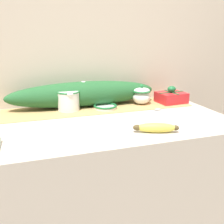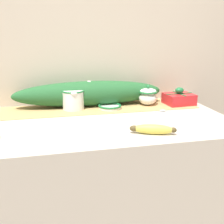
# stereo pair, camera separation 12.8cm
# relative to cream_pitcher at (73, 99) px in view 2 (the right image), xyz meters

# --- Properties ---
(countertop) EXTENTS (1.27, 0.70, 0.86)m
(countertop) POSITION_rel_cream_pitcher_xyz_m (0.10, -0.21, -0.49)
(countertop) COLOR beige
(countertop) RESTS_ON ground_plane
(back_wall) EXTENTS (2.07, 0.04, 2.40)m
(back_wall) POSITION_rel_cream_pitcher_xyz_m (0.10, 0.16, 0.28)
(back_wall) COLOR beige
(back_wall) RESTS_ON ground_plane
(table_runner) EXTENTS (1.17, 0.26, 0.00)m
(table_runner) POSITION_rel_cream_pitcher_xyz_m (0.10, -0.00, -0.06)
(table_runner) COLOR tan
(table_runner) RESTS_ON countertop
(cream_pitcher) EXTENTS (0.12, 0.14, 0.11)m
(cream_pitcher) POSITION_rel_cream_pitcher_xyz_m (0.00, 0.00, 0.00)
(cream_pitcher) COLOR white
(cream_pitcher) RESTS_ON countertop
(sugar_bowl) EXTENTS (0.10, 0.10, 0.11)m
(sugar_bowl) POSITION_rel_cream_pitcher_xyz_m (0.42, -0.00, -0.01)
(sugar_bowl) COLOR white
(sugar_bowl) RESTS_ON countertop
(small_dish) EXTENTS (0.13, 0.13, 0.02)m
(small_dish) POSITION_rel_cream_pitcher_xyz_m (0.19, -0.03, -0.05)
(small_dish) COLOR white
(small_dish) RESTS_ON countertop
(banana) EXTENTS (0.19, 0.10, 0.04)m
(banana) POSITION_rel_cream_pitcher_xyz_m (0.28, -0.45, -0.04)
(banana) COLOR #DBCC4C
(banana) RESTS_ON countertop
(spoon) EXTENTS (0.19, 0.07, 0.01)m
(spoon) POSITION_rel_cream_pitcher_xyz_m (0.44, -0.15, -0.05)
(spoon) COLOR #B7B7BC
(spoon) RESTS_ON countertop
(gift_box) EXTENTS (0.17, 0.15, 0.10)m
(gift_box) POSITION_rel_cream_pitcher_xyz_m (0.60, -0.02, -0.02)
(gift_box) COLOR red
(gift_box) RESTS_ON countertop
(poinsettia_garland) EXTENTS (0.84, 0.15, 0.14)m
(poinsettia_garland) POSITION_rel_cream_pitcher_xyz_m (0.10, 0.06, 0.01)
(poinsettia_garland) COLOR #235B2D
(poinsettia_garland) RESTS_ON countertop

